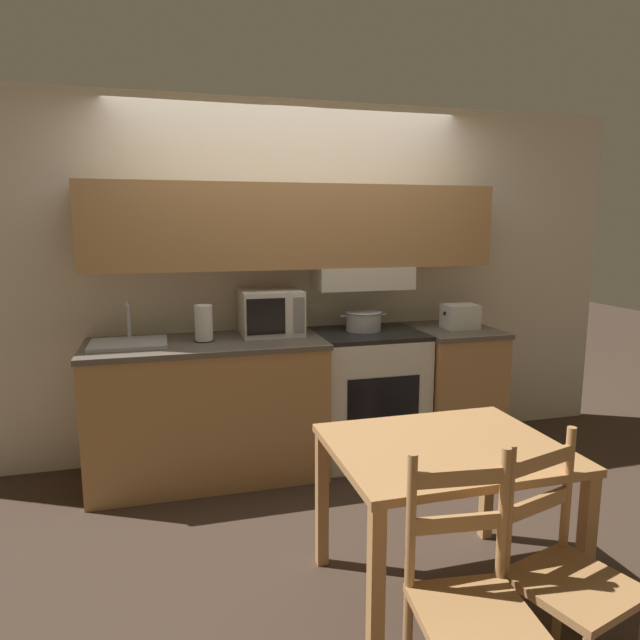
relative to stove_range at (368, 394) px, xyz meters
The scene contains 13 objects.
ground_plane 0.74m from the stove_range, 147.42° to the left, with size 16.00×16.00×0.00m, color #3D2D23.
wall_back 1.12m from the stove_range, 151.95° to the left, with size 5.25×0.38×2.55m.
lower_counter_main 1.15m from the stove_range, behind, with size 1.55×0.69×0.93m.
lower_counter_right_stub 0.66m from the stove_range, ahead, with size 0.58×0.69×0.93m.
stove_range is the anchor object (origin of this frame).
cooking_pot 0.54m from the stove_range, 109.93° to the left, with size 0.34×0.26×0.14m.
microwave 0.93m from the stove_range, behind, with size 0.42×0.37×0.31m.
toaster 0.89m from the stove_range, ahead, with size 0.25×0.19×0.18m.
sink_basin 1.70m from the stove_range, behind, with size 0.47×0.36×0.27m.
paper_towel_roll 1.30m from the stove_range, behind, with size 0.13×0.13×0.24m.
dining_table 1.62m from the stove_range, 98.06° to the right, with size 1.00×0.82×0.73m.
chair_left_of_table 2.26m from the stove_range, 101.35° to the right, with size 0.42×0.42×0.92m.
chair_right_of_table 2.17m from the stove_range, 90.68° to the right, with size 0.47×0.47×0.92m.
Camera 1 is at (-0.91, -4.07, 1.70)m, focal length 32.00 mm.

